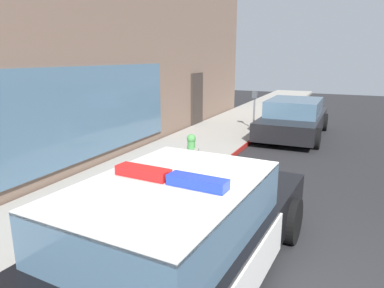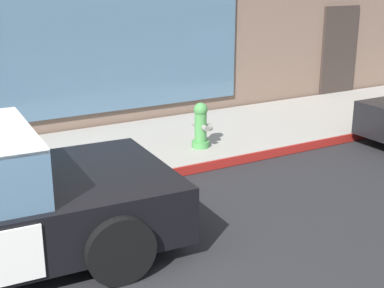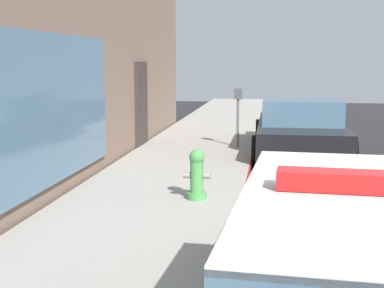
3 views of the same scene
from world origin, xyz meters
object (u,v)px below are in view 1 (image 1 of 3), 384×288
(car_down_street, at_px, (293,118))
(parking_meter, at_px, (254,103))
(police_cruiser, at_px, (177,235))
(fire_hydrant, at_px, (191,149))

(car_down_street, relative_size, parking_meter, 3.36)
(car_down_street, xyz_separation_m, parking_meter, (0.05, 1.41, 0.45))
(police_cruiser, distance_m, fire_hydrant, 4.58)
(car_down_street, bearing_deg, police_cruiser, -179.72)
(car_down_street, bearing_deg, fire_hydrant, 160.47)
(police_cruiser, distance_m, parking_meter, 9.20)
(fire_hydrant, distance_m, car_down_street, 5.08)
(parking_meter, bearing_deg, fire_hydrant, 176.77)
(fire_hydrant, bearing_deg, parking_meter, -3.23)
(fire_hydrant, xyz_separation_m, car_down_street, (4.79, -1.68, 0.13))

